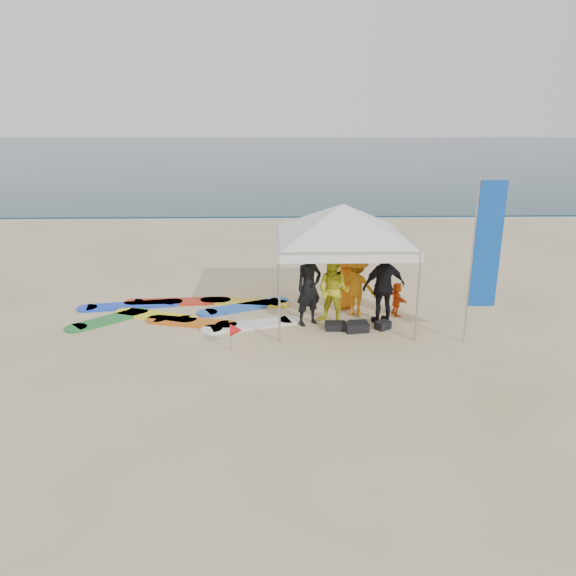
# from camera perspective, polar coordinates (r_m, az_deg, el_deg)

# --- Properties ---
(ground) EXTENTS (120.00, 120.00, 0.00)m
(ground) POSITION_cam_1_polar(r_m,az_deg,el_deg) (11.31, -4.03, -9.88)
(ground) COLOR beige
(ground) RESTS_ON ground
(ocean) EXTENTS (160.00, 84.00, 0.08)m
(ocean) POSITION_cam_1_polar(r_m,az_deg,el_deg) (70.21, -1.94, 13.44)
(ocean) COLOR #0C2633
(ocean) RESTS_ON ground
(shoreline_foam) EXTENTS (160.00, 1.20, 0.01)m
(shoreline_foam) POSITION_cam_1_polar(r_m,az_deg,el_deg) (28.70, -2.51, 7.19)
(shoreline_foam) COLOR silver
(shoreline_foam) RESTS_ON ground
(person_black_a) EXTENTS (0.85, 0.76, 1.95)m
(person_black_a) POSITION_cam_1_polar(r_m,az_deg,el_deg) (14.04, 2.13, 0.07)
(person_black_a) COLOR black
(person_black_a) RESTS_ON ground
(person_yellow) EXTENTS (1.06, 0.98, 1.75)m
(person_yellow) POSITION_cam_1_polar(r_m,az_deg,el_deg) (14.14, 4.63, -0.29)
(person_yellow) COLOR gold
(person_yellow) RESTS_ON ground
(person_orange_a) EXTENTS (1.17, 0.91, 1.59)m
(person_orange_a) POSITION_cam_1_polar(r_m,az_deg,el_deg) (14.86, 7.01, 0.21)
(person_orange_a) COLOR orange
(person_orange_a) RESTS_ON ground
(person_black_b) EXTENTS (1.22, 0.75, 1.94)m
(person_black_b) POSITION_cam_1_polar(r_m,az_deg,el_deg) (14.31, 9.71, 0.13)
(person_black_b) COLOR black
(person_black_b) RESTS_ON ground
(person_orange_b) EXTENTS (0.90, 0.76, 1.55)m
(person_orange_b) POSITION_cam_1_polar(r_m,az_deg,el_deg) (15.33, 5.96, 0.73)
(person_orange_b) COLOR orange
(person_orange_b) RESTS_ON ground
(person_seated) EXTENTS (0.39, 0.86, 0.90)m
(person_seated) POSITION_cam_1_polar(r_m,az_deg,el_deg) (15.09, 10.99, -1.10)
(person_seated) COLOR #FB5E16
(person_seated) RESTS_ON ground
(canopy_tent) EXTENTS (4.54, 4.54, 3.42)m
(canopy_tent) POSITION_cam_1_polar(r_m,az_deg,el_deg) (14.11, 5.62, 8.48)
(canopy_tent) COLOR #A5A5A8
(canopy_tent) RESTS_ON ground
(feather_flag) EXTENTS (0.65, 0.04, 3.88)m
(feather_flag) POSITION_cam_1_polar(r_m,az_deg,el_deg) (13.33, 19.47, 3.94)
(feather_flag) COLOR #A5A5A8
(feather_flag) RESTS_ON ground
(marker_pennant) EXTENTS (0.28, 0.28, 0.64)m
(marker_pennant) POSITION_cam_1_polar(r_m,az_deg,el_deg) (12.67, -5.28, -4.30)
(marker_pennant) COLOR #A5A5A8
(marker_pennant) RESTS_ON ground
(gear_pile) EXTENTS (1.65, 0.58, 0.22)m
(gear_pile) POSITION_cam_1_polar(r_m,az_deg,el_deg) (14.05, 6.87, -3.85)
(gear_pile) COLOR black
(gear_pile) RESTS_ON ground
(surfboard_spread) EXTENTS (5.62, 2.76, 0.07)m
(surfboard_spread) POSITION_cam_1_polar(r_m,az_deg,el_deg) (15.35, -10.03, -2.35)
(surfboard_spread) COLOR blue
(surfboard_spread) RESTS_ON ground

